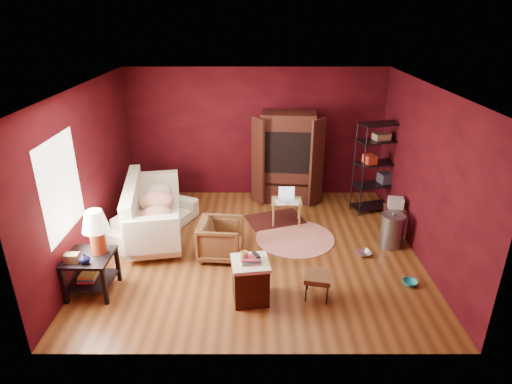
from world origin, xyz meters
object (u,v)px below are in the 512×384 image
(hamper, at_px, (250,280))
(wire_shelving, at_px, (379,164))
(sofa, at_px, (154,215))
(side_table, at_px, (93,245))
(laptop_desk, at_px, (287,203))
(tv_armoire, at_px, (288,156))
(armchair, at_px, (221,237))

(hamper, bearing_deg, wire_shelving, 49.75)
(sofa, bearing_deg, side_table, -170.52)
(hamper, bearing_deg, laptop_desk, 74.40)
(side_table, relative_size, laptop_desk, 1.79)
(wire_shelving, bearing_deg, side_table, -166.46)
(tv_armoire, bearing_deg, hamper, -96.41)
(hamper, bearing_deg, tv_armoire, 77.98)
(armchair, height_order, wire_shelving, wire_shelving)
(wire_shelving, bearing_deg, laptop_desk, -178.27)
(sofa, xyz_separation_m, hamper, (1.81, -1.99, -0.04))
(sofa, distance_m, hamper, 2.68)
(laptop_desk, bearing_deg, wire_shelving, 20.07)
(side_table, bearing_deg, hamper, -6.00)
(sofa, height_order, tv_armoire, tv_armoire)
(side_table, bearing_deg, armchair, 27.90)
(tv_armoire, relative_size, wire_shelving, 1.04)
(armchair, relative_size, hamper, 1.00)
(armchair, distance_m, hamper, 1.28)
(sofa, bearing_deg, hamper, -113.46)
(side_table, distance_m, laptop_desk, 3.66)
(side_table, height_order, wire_shelving, wire_shelving)
(sofa, relative_size, hamper, 2.63)
(side_table, relative_size, wire_shelving, 0.69)
(armchair, relative_size, wire_shelving, 0.39)
(sofa, bearing_deg, wire_shelving, -52.50)
(wire_shelving, bearing_deg, sofa, 176.87)
(tv_armoire, height_order, wire_shelving, tv_armoire)
(side_table, relative_size, hamper, 1.75)
(sofa, relative_size, armchair, 2.64)
(side_table, bearing_deg, wire_shelving, 29.93)
(armchair, bearing_deg, side_table, 123.04)
(sofa, distance_m, tv_armoire, 3.05)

